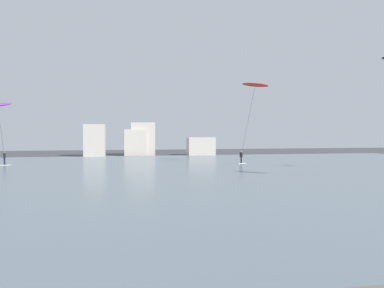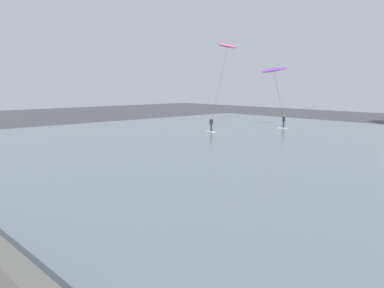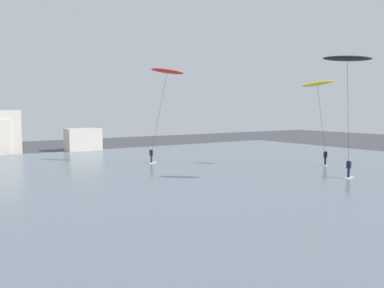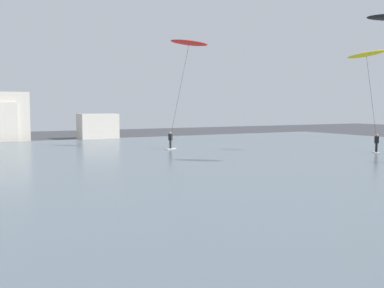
% 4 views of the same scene
% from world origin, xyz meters
% --- Properties ---
extents(water_bay, '(84.00, 52.00, 0.10)m').
position_xyz_m(water_bay, '(0.00, 31.21, 0.05)').
color(water_bay, slate).
rests_on(water_bay, ground).
extents(far_shore_buildings, '(22.31, 4.94, 5.85)m').
position_xyz_m(far_shore_buildings, '(-2.40, 58.60, 2.44)').
color(far_shore_buildings, beige).
rests_on(far_shore_buildings, ground).
extents(kitesurfer_yellow, '(3.54, 3.08, 8.86)m').
position_xyz_m(kitesurfer_yellow, '(22.26, 28.39, 7.71)').
color(kitesurfer_yellow, silver).
rests_on(kitesurfer_yellow, water_bay).
extents(kitesurfer_red, '(3.73, 3.54, 10.43)m').
position_xyz_m(kitesurfer_red, '(10.77, 39.03, 9.30)').
color(kitesurfer_red, silver).
rests_on(kitesurfer_red, water_bay).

